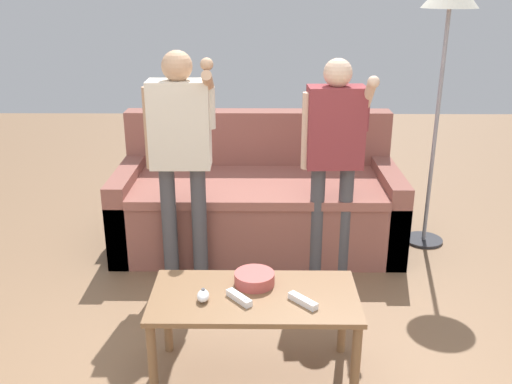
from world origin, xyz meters
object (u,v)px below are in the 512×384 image
Objects in this scene: game_remote_nunchuk at (203,296)px; player_right at (335,144)px; coffee_table at (254,307)px; floor_lamp at (449,10)px; game_remote_wand_far at (239,298)px; couch at (258,201)px; player_left at (181,142)px; snack_bowl at (254,279)px; game_remote_wand_near at (303,301)px.

player_right is at bearing 57.94° from game_remote_nunchuk.
coffee_table is 0.51× the size of floor_lamp.
coffee_table is at bearing 36.56° from game_remote_wand_far.
couch is 0.97m from player_left.
couch reaches higher than game_remote_nunchuk.
floor_lamp reaches higher than snack_bowl.
coffee_table is 11.07× the size of game_remote_nunchuk.
snack_bowl is (-0.00, 0.10, 0.09)m from coffee_table.
game_remote_wand_far is (-0.08, -1.64, 0.16)m from couch.
snack_bowl is at bearing -130.45° from floor_lamp.
player_right reaches higher than snack_bowl.
player_left reaches higher than coffee_table.
floor_lamp is (1.25, 1.57, 1.27)m from coffee_table.
floor_lamp is at bearing 49.55° from snack_bowl.
snack_bowl is 0.28m from game_remote_nunchuk.
floor_lamp is at bearing 47.51° from game_remote_nunchuk.
couch is 1.84m from floor_lamp.
player_left is at bearing -174.05° from player_right.
floor_lamp reaches higher than coffee_table.
snack_bowl reaches higher than game_remote_wand_near.
snack_bowl is at bearing 65.91° from game_remote_wand_far.
game_remote_wand_near is (0.68, -1.08, -0.45)m from player_left.
game_remote_wand_far reaches higher than coffee_table.
floor_lamp reaches higher than game_remote_nunchuk.
player_left is at bearing -128.33° from couch.
player_left reaches higher than game_remote_nunchuk.
player_right reaches higher than couch.
game_remote_nunchuk is at bearing -132.49° from floor_lamp.
snack_bowl reaches higher than game_remote_nunchuk.
couch reaches higher than game_remote_wand_near.
player_right is 1.35m from game_remote_wand_far.
game_remote_wand_near is at bearing -3.15° from game_remote_nunchuk.
snack_bowl is at bearing -63.05° from player_left.
player_left is (-0.46, -0.59, 0.61)m from couch.
player_right is 9.95× the size of game_remote_wand_far.
game_remote_wand_far is at bearing -69.77° from player_left.
game_remote_nunchuk is at bearing -122.06° from player_right.
game_remote_wand_far is at bearing -114.09° from snack_bowl.
floor_lamp is at bearing 18.44° from player_left.
snack_bowl is 1.37× the size of game_remote_wand_near.
player_right is (0.72, 1.15, 0.41)m from game_remote_nunchuk.
game_remote_wand_far is (-0.07, -0.05, 0.08)m from coffee_table.
snack_bowl reaches higher than coffee_table.
snack_bowl is 2.26m from floor_lamp.
player_left is (-1.71, -0.57, -0.74)m from floor_lamp.
player_right is at bearing -45.43° from couch.
player_left is at bearing 122.22° from game_remote_wand_near.
floor_lamp reaches higher than game_remote_wand_near.
game_remote_nunchuk reaches higher than game_remote_wand_near.
couch reaches higher than snack_bowl.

